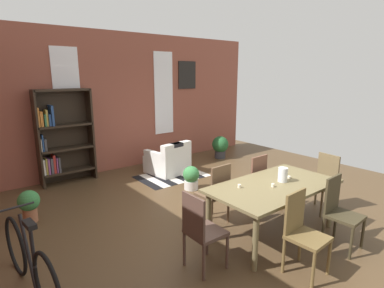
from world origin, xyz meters
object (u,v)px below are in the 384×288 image
object	(u,v)px
dining_chair_far_left	(215,192)
bicycle_second	(30,263)
dining_chair_far_right	(253,180)
armchair_white	(168,161)
dining_chair_near_left	(302,230)
dining_chair_near_right	(339,210)
dining_chair_head_right	(323,181)
dining_chair_head_left	(201,229)
vase_on_table	(283,175)
potted_plant_by_shelf	(220,146)
bookshelf_tall	(61,137)
potted_plant_corner	(191,177)
potted_plant_window	(29,204)
dining_table	(274,190)

from	to	relation	value
dining_chair_far_left	bicycle_second	xyz separation A→B (m)	(-2.54, 0.05, -0.17)
dining_chair_far_right	armchair_white	world-z (taller)	dining_chair_far_right
dining_chair_near_left	dining_chair_near_right	world-z (taller)	same
dining_chair_head_right	dining_chair_far_left	size ratio (longest dim) A/B	1.00
armchair_white	dining_chair_head_left	bearing A→B (deg)	-117.94
vase_on_table	dining_chair_far_right	size ratio (longest dim) A/B	0.21
dining_chair_head_right	dining_chair_near_left	xyz separation A→B (m)	(-1.75, -0.73, 0.00)
dining_chair_near_right	potted_plant_by_shelf	world-z (taller)	dining_chair_near_right
dining_chair_head_right	dining_chair_near_right	world-z (taller)	same
dining_chair_far_right	potted_plant_by_shelf	xyz separation A→B (m)	(1.79, 2.69, -0.18)
dining_chair_head_left	dining_chair_near_right	world-z (taller)	same
dining_chair_near_right	bookshelf_tall	size ratio (longest dim) A/B	0.49
dining_chair_head_right	potted_plant_by_shelf	bearing A→B (deg)	75.39
dining_chair_far_right	potted_plant_corner	bearing A→B (deg)	100.95
bicycle_second	potted_plant_by_shelf	xyz separation A→B (m)	(5.18, 2.64, -0.01)
dining_chair_near_right	potted_plant_window	distance (m)	4.50
dining_chair_near_left	potted_plant_by_shelf	size ratio (longest dim) A/B	1.58
potted_plant_window	bookshelf_tall	bearing A→B (deg)	57.88
dining_table	potted_plant_window	xyz separation A→B (m)	(-2.65, 2.55, -0.38)
dining_chair_head_right	potted_plant_by_shelf	world-z (taller)	dining_chair_head_right
armchair_white	potted_plant_window	bearing A→B (deg)	-167.34
dining_chair_far_right	dining_chair_near_left	distance (m)	1.70
dining_table	dining_chair_near_left	xyz separation A→B (m)	(-0.43, -0.73, -0.16)
dining_table	dining_chair_head_left	world-z (taller)	dining_chair_head_left
dining_chair_head_left	bookshelf_tall	distance (m)	4.10
dining_chair_near_left	potted_plant_by_shelf	distance (m)	4.93
dining_chair_far_left	potted_plant_corner	size ratio (longest dim) A/B	2.00
dining_chair_near_left	armchair_white	world-z (taller)	dining_chair_near_left
dining_chair_head_left	dining_chair_near_right	size ratio (longest dim) A/B	1.00
dining_chair_near_left	potted_plant_corner	world-z (taller)	dining_chair_near_left
dining_chair_near_left	bicycle_second	world-z (taller)	dining_chair_near_left
potted_plant_by_shelf	bookshelf_tall	bearing A→B (deg)	170.80
bicycle_second	vase_on_table	bearing A→B (deg)	-13.96
dining_chair_far_left	dining_chair_near_left	bearing A→B (deg)	-90.22
dining_table	potted_plant_by_shelf	world-z (taller)	dining_table
armchair_white	dining_chair_head_right	bearing A→B (deg)	-74.00
dining_chair_head_left	bicycle_second	xyz separation A→B (m)	(-1.64, 0.78, -0.17)
armchair_white	potted_plant_by_shelf	distance (m)	1.83
dining_chair_head_left	potted_plant_corner	world-z (taller)	dining_chair_head_left
armchair_white	vase_on_table	bearing A→B (deg)	-93.61
dining_table	potted_plant_corner	size ratio (longest dim) A/B	4.00
dining_chair_near_left	bookshelf_tall	bearing A→B (deg)	104.83
dining_chair_head_right	potted_plant_window	xyz separation A→B (m)	(-3.97, 2.55, -0.22)
dining_chair_near_left	dining_chair_far_left	world-z (taller)	same
dining_chair_head_right	armchair_white	xyz separation A→B (m)	(-0.93, 3.24, -0.23)
dining_chair_head_right	bicycle_second	distance (m)	4.36
dining_table	vase_on_table	bearing A→B (deg)	-0.00
bicycle_second	dining_table	bearing A→B (deg)	-14.81
bookshelf_tall	potted_plant_window	xyz separation A→B (m)	(-0.95, -1.51, -0.68)
dining_chair_near_right	potted_plant_window	xyz separation A→B (m)	(-3.07, 3.28, -0.22)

